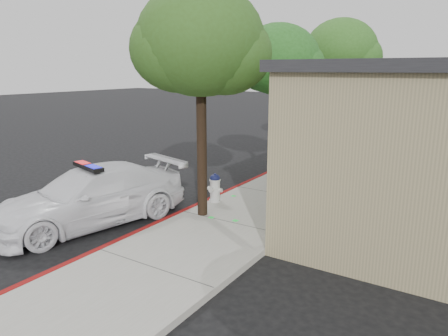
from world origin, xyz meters
TOP-DOWN VIEW (x-y plane):
  - ground at (0.00, 0.00)m, footprint 120.00×120.00m
  - sidewalk at (1.60, 3.00)m, footprint 3.20×60.00m
  - red_curb at (0.06, 3.00)m, footprint 0.14×60.00m
  - police_car at (-1.64, -1.76)m, footprint 3.40×5.61m
  - fire_hydrant at (0.36, 1.23)m, footprint 0.49×0.43m
  - street_tree_near at (0.71, 0.09)m, footprint 3.40×3.27m
  - street_tree_mid at (0.72, 4.68)m, footprint 3.09×2.86m
  - street_tree_far at (1.04, 10.50)m, footprint 3.49×3.26m

SIDE VIEW (x-z plane):
  - ground at x=0.00m, z-range 0.00..0.00m
  - sidewalk at x=1.60m, z-range 0.00..0.15m
  - red_curb at x=0.06m, z-range 0.00..0.16m
  - fire_hydrant at x=0.36m, z-range 0.15..1.02m
  - police_car at x=-1.64m, z-range -0.06..1.58m
  - street_tree_mid at x=0.72m, z-range 1.53..6.99m
  - street_tree_near at x=0.71m, z-range 1.62..7.60m
  - street_tree_far at x=1.04m, z-range 1.70..7.86m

